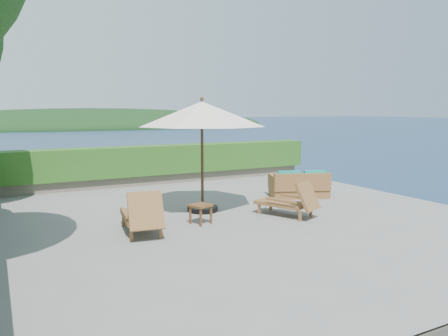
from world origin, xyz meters
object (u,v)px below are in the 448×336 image
patio_umbrella (202,115)px  wicker_loveseat (299,187)px  lounge_right (290,201)px  side_table (201,208)px  lounge_left (142,215)px

patio_umbrella → wicker_loveseat: (3.35, 0.30, -2.15)m
lounge_right → wicker_loveseat: lounge_right is taller
patio_umbrella → side_table: size_ratio=6.05×
lounge_left → lounge_right: lounge_left is taller
patio_umbrella → lounge_right: (1.67, -1.50, -2.10)m
patio_umbrella → lounge_right: 3.08m
lounge_right → wicker_loveseat: 2.46m
lounge_right → side_table: size_ratio=3.04×
patio_umbrella → side_table: 2.46m
side_table → wicker_loveseat: (3.93, 1.44, -0.05)m
patio_umbrella → lounge_left: size_ratio=1.88×
side_table → wicker_loveseat: wicker_loveseat is taller
lounge_right → side_table: lounge_right is taller
patio_umbrella → lounge_left: bearing=-147.4°
side_table → wicker_loveseat: size_ratio=0.29×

